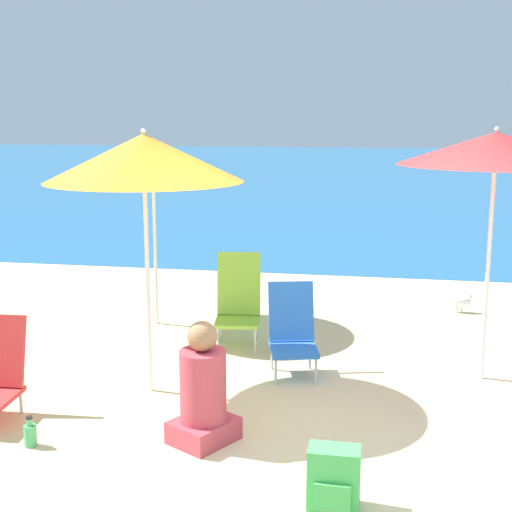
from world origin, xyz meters
TOP-DOWN VIEW (x-y plane):
  - ground_plane at (0.00, 0.00)m, footprint 60.00×60.00m
  - sea_water at (0.00, 25.66)m, footprint 60.00×40.00m
  - beach_umbrella_red at (1.21, 1.86)m, footprint 1.61×1.61m
  - beach_umbrella_lime at (-2.10, 2.93)m, footprint 1.57×1.57m
  - beach_umbrella_orange at (-1.54, 1.06)m, footprint 1.58×1.58m
  - beach_chair_blue at (-0.44, 1.70)m, footprint 0.52×0.63m
  - beach_chair_lime at (-1.08, 2.43)m, footprint 0.50×0.55m
  - person_seated_near at (-0.87, 0.23)m, footprint 0.52×0.55m
  - backpack_green at (0.10, -0.46)m, footprint 0.30×0.21m
  - water_bottle at (-2.03, -0.06)m, footprint 0.09×0.09m
  - seagull at (1.23, 4.00)m, footprint 0.27×0.11m

SIDE VIEW (x-z plane):
  - ground_plane at x=0.00m, z-range 0.00..0.00m
  - sea_water at x=0.00m, z-range 0.00..0.01m
  - water_bottle at x=-2.03m, z-range -0.02..0.19m
  - seagull at x=1.23m, z-range 0.03..0.25m
  - backpack_green at x=0.10m, z-range 0.00..0.36m
  - person_seated_near at x=-0.87m, z-range -0.08..0.80m
  - beach_chair_blue at x=-0.44m, z-range 0.00..0.80m
  - beach_chair_lime at x=-1.08m, z-range -0.01..0.91m
  - beach_umbrella_lime at x=-2.10m, z-range 0.80..2.79m
  - beach_umbrella_orange at x=-1.54m, z-range 0.85..3.01m
  - beach_umbrella_red at x=1.21m, z-range 0.91..3.08m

